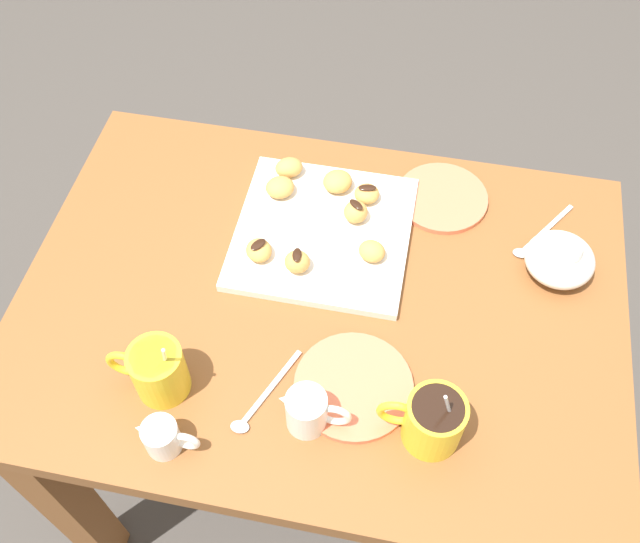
# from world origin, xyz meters

# --- Properties ---
(ground_plane) EXTENTS (8.00, 8.00, 0.00)m
(ground_plane) POSITION_xyz_m (0.00, 0.00, 0.00)
(ground_plane) COLOR #423D38
(dining_table) EXTENTS (0.99, 0.72, 0.73)m
(dining_table) POSITION_xyz_m (0.00, 0.00, 0.58)
(dining_table) COLOR brown
(dining_table) RESTS_ON ground_plane
(pastry_plate_square) EXTENTS (0.30, 0.30, 0.02)m
(pastry_plate_square) POSITION_xyz_m (0.02, -0.13, 0.74)
(pastry_plate_square) COLOR white
(pastry_plate_square) RESTS_ON dining_table
(coffee_mug_yellow_left) EXTENTS (0.12, 0.08, 0.14)m
(coffee_mug_yellow_left) POSITION_xyz_m (-0.20, 0.20, 0.78)
(coffee_mug_yellow_left) COLOR yellow
(coffee_mug_yellow_left) RESTS_ON dining_table
(coffee_mug_yellow_right) EXTENTS (0.12, 0.08, 0.14)m
(coffee_mug_yellow_right) POSITION_xyz_m (0.20, 0.20, 0.78)
(coffee_mug_yellow_right) COLOR yellow
(coffee_mug_yellow_right) RESTS_ON dining_table
(cream_pitcher_white) EXTENTS (0.10, 0.06, 0.07)m
(cream_pitcher_white) POSITION_xyz_m (-0.02, 0.21, 0.77)
(cream_pitcher_white) COLOR white
(cream_pitcher_white) RESTS_ON dining_table
(ice_cream_bowl) EXTENTS (0.11, 0.11, 0.08)m
(ice_cream_bowl) POSITION_xyz_m (-0.38, -0.13, 0.76)
(ice_cream_bowl) COLOR white
(ice_cream_bowl) RESTS_ON dining_table
(chocolate_sauce_pitcher) EXTENTS (0.09, 0.05, 0.06)m
(chocolate_sauce_pitcher) POSITION_xyz_m (0.17, 0.29, 0.76)
(chocolate_sauce_pitcher) COLOR white
(chocolate_sauce_pitcher) RESTS_ON dining_table
(saucer_coral_left) EXTENTS (0.16, 0.16, 0.01)m
(saucer_coral_left) POSITION_xyz_m (-0.17, -0.25, 0.73)
(saucer_coral_left) COLOR #E5704C
(saucer_coral_left) RESTS_ON dining_table
(saucer_coral_right) EXTENTS (0.18, 0.18, 0.01)m
(saucer_coral_right) POSITION_xyz_m (-0.08, 0.15, 0.73)
(saucer_coral_right) COLOR #E5704C
(saucer_coral_right) RESTS_ON dining_table
(loose_spoon_near_saucer) EXTENTS (0.10, 0.14, 0.01)m
(loose_spoon_near_saucer) POSITION_xyz_m (-0.35, -0.19, 0.73)
(loose_spoon_near_saucer) COLOR silver
(loose_spoon_near_saucer) RESTS_ON dining_table
(loose_spoon_by_plate) EXTENTS (0.08, 0.15, 0.01)m
(loose_spoon_by_plate) POSITION_xyz_m (0.05, 0.20, 0.73)
(loose_spoon_by_plate) COLOR silver
(loose_spoon_by_plate) RESTS_ON dining_table
(beignet_0) EXTENTS (0.06, 0.05, 0.03)m
(beignet_0) POSITION_xyz_m (-0.07, -0.09, 0.76)
(beignet_0) COLOR #D19347
(beignet_0) RESTS_ON pastry_plate_square
(beignet_1) EXTENTS (0.06, 0.06, 0.03)m
(beignet_1) POSITION_xyz_m (-0.04, -0.21, 0.76)
(beignet_1) COLOR #D19347
(beignet_1) RESTS_ON pastry_plate_square
(chocolate_drizzle_1) EXTENTS (0.03, 0.02, 0.00)m
(chocolate_drizzle_1) POSITION_xyz_m (-0.04, -0.21, 0.77)
(chocolate_drizzle_1) COLOR black
(chocolate_drizzle_1) RESTS_ON beignet_1
(beignet_2) EXTENTS (0.06, 0.06, 0.03)m
(beignet_2) POSITION_xyz_m (0.12, -0.05, 0.76)
(beignet_2) COLOR #D19347
(beignet_2) RESTS_ON pastry_plate_square
(chocolate_drizzle_2) EXTENTS (0.03, 0.03, 0.00)m
(chocolate_drizzle_2) POSITION_xyz_m (0.12, -0.05, 0.78)
(chocolate_drizzle_2) COLOR black
(chocolate_drizzle_2) RESTS_ON beignet_2
(beignet_3) EXTENTS (0.07, 0.07, 0.03)m
(beignet_3) POSITION_xyz_m (0.01, -0.23, 0.76)
(beignet_3) COLOR #D19347
(beignet_3) RESTS_ON pastry_plate_square
(beignet_4) EXTENTS (0.04, 0.04, 0.04)m
(beignet_4) POSITION_xyz_m (0.05, -0.04, 0.76)
(beignet_4) COLOR #D19347
(beignet_4) RESTS_ON pastry_plate_square
(chocolate_drizzle_4) EXTENTS (0.02, 0.03, 0.00)m
(chocolate_drizzle_4) POSITION_xyz_m (0.05, -0.04, 0.78)
(chocolate_drizzle_4) COLOR black
(chocolate_drizzle_4) RESTS_ON beignet_4
(beignet_5) EXTENTS (0.07, 0.06, 0.03)m
(beignet_5) POSITION_xyz_m (0.11, -0.20, 0.76)
(beignet_5) COLOR #D19347
(beignet_5) RESTS_ON pastry_plate_square
(beignet_6) EXTENTS (0.05, 0.05, 0.04)m
(beignet_6) POSITION_xyz_m (-0.03, -0.16, 0.76)
(beignet_6) COLOR #D19347
(beignet_6) RESTS_ON pastry_plate_square
(chocolate_drizzle_6) EXTENTS (0.03, 0.03, 0.00)m
(chocolate_drizzle_6) POSITION_xyz_m (-0.03, -0.16, 0.78)
(chocolate_drizzle_6) COLOR black
(chocolate_drizzle_6) RESTS_ON beignet_6
(beignet_7) EXTENTS (0.06, 0.06, 0.03)m
(beignet_7) POSITION_xyz_m (0.11, -0.25, 0.76)
(beignet_7) COLOR #D19347
(beignet_7) RESTS_ON pastry_plate_square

